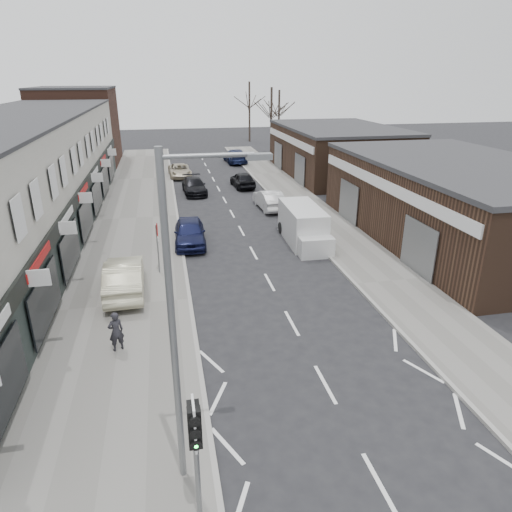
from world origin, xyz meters
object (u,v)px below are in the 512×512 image
pedestrian (116,331)px  parked_car_right_c (235,156)px  parked_car_right_a (269,200)px  traffic_light (195,434)px  white_van (303,226)px  sedan_on_pavement (124,276)px  parked_car_left_a (190,232)px  street_lamp (180,313)px  parked_car_right_b (243,180)px  parked_car_left_c (180,171)px  parked_car_left_b (194,186)px  warning_sign (157,233)px

pedestrian → parked_car_right_c: pedestrian is taller
parked_car_right_a → traffic_light: bearing=70.3°
white_van → pedestrian: bearing=-133.2°
sedan_on_pavement → parked_car_right_a: sedan_on_pavement is taller
parked_car_left_a → parked_car_right_a: (6.33, 6.62, -0.04)m
street_lamp → parked_car_right_a: size_ratio=1.85×
traffic_light → parked_car_right_b: 32.85m
parked_car_left_c → parked_car_right_c: bearing=43.3°
white_van → parked_car_right_a: bearing=94.3°
traffic_light → parked_car_left_a: bearing=86.8°
parked_car_right_b → parked_car_right_c: bearing=-100.1°
parked_car_left_c → parked_car_left_a: bearing=-93.2°
parked_car_left_b → parked_car_left_c: bearing=94.8°
sedan_on_pavement → parked_car_left_b: 19.14m
white_van → parked_car_left_a: (-6.66, 0.90, -0.26)m
pedestrian → parked_car_left_a: size_ratio=0.34×
traffic_light → parked_car_right_b: (6.60, 32.13, -1.72)m
parked_car_right_a → parked_car_left_b: bearing=-52.1°
traffic_light → pedestrian: 7.75m
street_lamp → pedestrian: bearing=110.0°
parked_car_left_a → parked_car_right_b: bearing=70.7°
traffic_light → warning_sign: 14.04m
traffic_light → sedan_on_pavement: size_ratio=0.66×
parked_car_right_a → parked_car_right_c: (0.57, 19.64, 0.05)m
white_van → parked_car_right_a: size_ratio=1.29×
sedan_on_pavement → parked_car_left_b: size_ratio=1.05×
parked_car_right_b → parked_car_right_a: bearing=91.7°
white_van → sedan_on_pavement: 11.26m
street_lamp → parked_car_right_c: size_ratio=1.52×
warning_sign → white_van: warning_sign is taller
parked_car_right_b → sedan_on_pavement: bearing=62.0°
street_lamp → white_van: size_ratio=1.44×
traffic_light → parked_car_left_b: size_ratio=0.69×
sedan_on_pavement → parked_car_left_c: size_ratio=1.05×
parked_car_right_a → white_van: bearing=89.3°
warning_sign → parked_car_right_a: warning_sign is taller
parked_car_left_a → parked_car_right_c: size_ratio=0.84×
traffic_light → parked_car_left_c: size_ratio=0.69×
street_lamp → pedestrian: 7.42m
street_lamp → parked_car_right_c: (8.03, 43.19, -3.86)m
pedestrian → parked_car_right_c: 38.55m
pedestrian → parked_car_right_a: 20.01m
warning_sign → parked_car_left_a: (1.76, 4.12, -1.45)m
parked_car_left_a → parked_car_left_b: (1.20, 12.51, -0.10)m
traffic_light → warning_sign: bearing=93.1°
street_lamp → parked_car_right_c: bearing=79.5°
sedan_on_pavement → parked_car_right_b: sedan_on_pavement is taller
parked_car_left_b → parked_car_right_a: size_ratio=1.04×
traffic_light → white_van: size_ratio=0.56×
white_van → pedestrian: (-9.98, -10.00, -0.14)m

